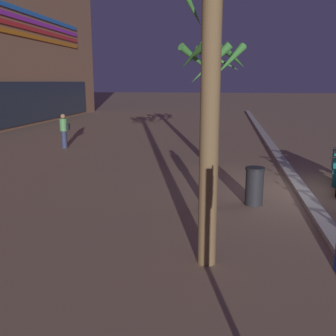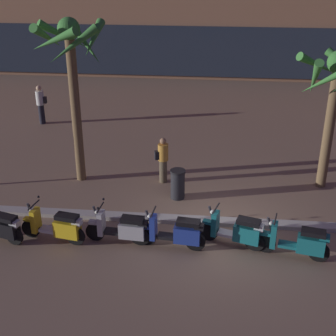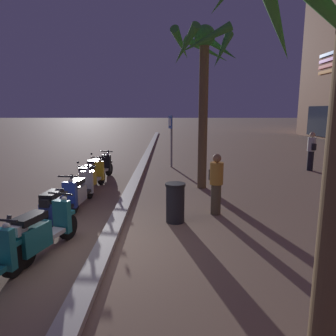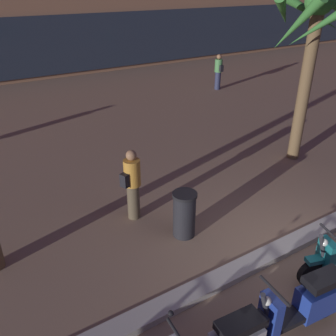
{
  "view_description": "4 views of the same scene",
  "coord_description": "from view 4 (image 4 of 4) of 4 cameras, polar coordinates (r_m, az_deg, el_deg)",
  "views": [
    {
      "loc": [
        -10.74,
        2.54,
        2.99
      ],
      "look_at": [
        -1.79,
        3.87,
        0.98
      ],
      "focal_mm": 41.51,
      "sensor_mm": 36.0,
      "label": 1
    },
    {
      "loc": [
        -0.31,
        -11.4,
        7.35
      ],
      "look_at": [
        -1.53,
        1.06,
        1.37
      ],
      "focal_mm": 51.43,
      "sensor_mm": 36.0,
      "label": 2
    },
    {
      "loc": [
        5.81,
        1.61,
        2.65
      ],
      "look_at": [
        -3.68,
        1.62,
        0.87
      ],
      "focal_mm": 33.25,
      "sensor_mm": 36.0,
      "label": 3
    },
    {
      "loc": [
        -4.66,
        -2.98,
        4.53
      ],
      "look_at": [
        -1.1,
        2.71,
        1.03
      ],
      "focal_mm": 38.86,
      "sensor_mm": 36.0,
      "label": 4
    }
  ],
  "objects": [
    {
      "name": "ground_plane",
      "position": [
        7.15,
        19.97,
        -13.8
      ],
      "size": [
        200.0,
        200.0,
        0.0
      ],
      "primitive_type": "plane",
      "color": "#93755B"
    },
    {
      "name": "curb_strip",
      "position": [
        7.29,
        17.61,
        -11.83
      ],
      "size": [
        60.0,
        0.36,
        0.12
      ],
      "primitive_type": "cube",
      "color": "#BCB7AD",
      "rests_on": "ground"
    },
    {
      "name": "pedestrian_by_palm_tree",
      "position": [
        17.14,
        7.91,
        14.82
      ],
      "size": [
        0.34,
        0.45,
        1.56
      ],
      "color": "#2D3351",
      "rests_on": "ground"
    },
    {
      "name": "litter_bin",
      "position": [
        7.1,
        2.58,
        -7.21
      ],
      "size": [
        0.48,
        0.48,
        0.95
      ],
      "color": "#232328",
      "rests_on": "ground"
    },
    {
      "name": "palm_tree_by_mall_entrance",
      "position": [
        10.07,
        22.05,
        19.11
      ],
      "size": [
        2.48,
        2.49,
        4.43
      ],
      "color": "brown",
      "rests_on": "ground"
    },
    {
      "name": "pedestrian_strolling_near_curb",
      "position": [
        7.44,
        -5.61,
        -2.43
      ],
      "size": [
        0.46,
        0.34,
        1.57
      ],
      "color": "brown",
      "rests_on": "ground"
    },
    {
      "name": "scooter_blue_gap_after_mid",
      "position": [
        5.78,
        20.56,
        -19.44
      ],
      "size": [
        1.82,
        0.57,
        1.04
      ],
      "color": "black",
      "rests_on": "ground"
    }
  ]
}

